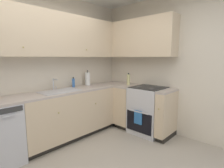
# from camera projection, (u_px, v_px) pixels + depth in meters

# --- Properties ---
(wall_back) EXTENTS (3.95, 0.05, 2.67)m
(wall_back) POSITION_uv_depth(u_px,v_px,m) (36.00, 67.00, 3.09)
(wall_back) COLOR beige
(wall_back) RESTS_ON ground_plane
(wall_right) EXTENTS (0.05, 3.32, 2.67)m
(wall_right) POSITION_uv_depth(u_px,v_px,m) (173.00, 67.00, 3.40)
(wall_right) COLOR beige
(wall_right) RESTS_ON ground_plane
(lower_cabinets_back) EXTENTS (1.79, 0.62, 0.88)m
(lower_cabinets_back) POSITION_uv_depth(u_px,v_px,m) (69.00, 114.00, 3.32)
(lower_cabinets_back) COLOR beige
(lower_cabinets_back) RESTS_ON ground_plane
(countertop_back) EXTENTS (2.99, 0.60, 0.03)m
(countertop_back) POSITION_uv_depth(u_px,v_px,m) (68.00, 91.00, 3.25)
(countertop_back) COLOR #B7A89E
(countertop_back) RESTS_ON lower_cabinets_back
(lower_cabinets_right) EXTENTS (0.62, 1.15, 0.88)m
(lower_cabinets_right) POSITION_uv_depth(u_px,v_px,m) (139.00, 109.00, 3.67)
(lower_cabinets_right) COLOR beige
(lower_cabinets_right) RESTS_ON ground_plane
(countertop_right) EXTENTS (0.60, 1.15, 0.03)m
(countertop_right) POSITION_uv_depth(u_px,v_px,m) (140.00, 87.00, 3.60)
(countertop_right) COLOR #B7A89E
(countertop_right) RESTS_ON lower_cabinets_right
(oven_range) EXTENTS (0.68, 0.62, 1.07)m
(oven_range) POSITION_uv_depth(u_px,v_px,m) (148.00, 110.00, 3.54)
(oven_range) COLOR silver
(oven_range) RESTS_ON ground_plane
(upper_cabinets_back) EXTENTS (2.67, 0.34, 0.76)m
(upper_cabinets_back) POSITION_uv_depth(u_px,v_px,m) (54.00, 35.00, 3.08)
(upper_cabinets_back) COLOR beige
(upper_cabinets_right) EXTENTS (0.32, 1.70, 0.76)m
(upper_cabinets_right) POSITION_uv_depth(u_px,v_px,m) (136.00, 39.00, 3.69)
(upper_cabinets_right) COLOR beige
(sink) EXTENTS (0.69, 0.40, 0.10)m
(sink) POSITION_uv_depth(u_px,v_px,m) (60.00, 94.00, 3.10)
(sink) COLOR #B7B7BC
(sink) RESTS_ON countertop_back
(faucet) EXTENTS (0.07, 0.16, 0.21)m
(faucet) POSITION_uv_depth(u_px,v_px,m) (54.00, 83.00, 3.22)
(faucet) COLOR silver
(faucet) RESTS_ON countertop_back
(soap_bottle) EXTENTS (0.06, 0.06, 0.20)m
(soap_bottle) POSITION_uv_depth(u_px,v_px,m) (73.00, 83.00, 3.53)
(soap_bottle) COLOR #3F72BF
(soap_bottle) RESTS_ON countertop_back
(paper_towel_roll) EXTENTS (0.11, 0.11, 0.33)m
(paper_towel_roll) POSITION_uv_depth(u_px,v_px,m) (88.00, 79.00, 3.76)
(paper_towel_roll) COLOR white
(paper_towel_roll) RESTS_ON countertop_back
(oil_bottle) EXTENTS (0.06, 0.06, 0.26)m
(oil_bottle) POSITION_uv_depth(u_px,v_px,m) (128.00, 79.00, 3.77)
(oil_bottle) COLOR beige
(oil_bottle) RESTS_ON countertop_right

